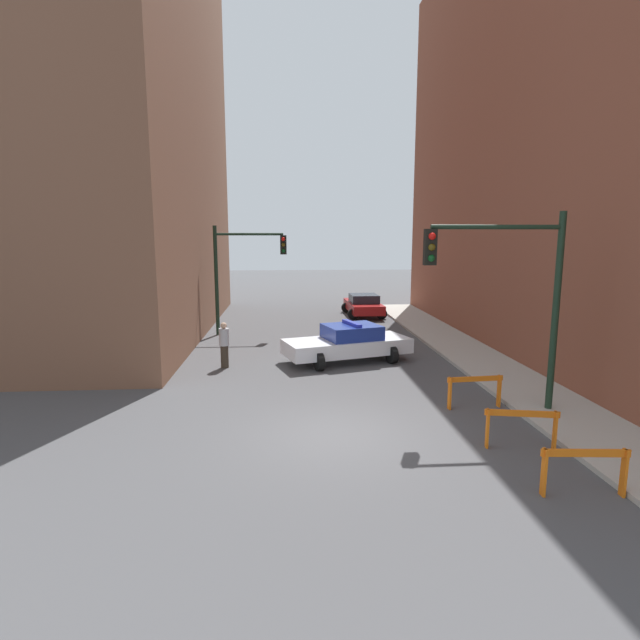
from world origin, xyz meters
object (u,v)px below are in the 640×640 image
barrier_mid (521,423)px  barrier_back (475,386)px  pedestrian_crossing (224,344)px  traffic_light_far (239,264)px  parked_car_near (363,305)px  barrier_front (585,464)px  traffic_light_near (514,282)px  police_car (348,343)px

barrier_mid → barrier_back: (-0.01, 2.72, 0.00)m
pedestrian_crossing → barrier_back: 8.84m
traffic_light_far → parked_car_near: bearing=37.7°
pedestrian_crossing → barrier_back: pedestrian_crossing is taller
pedestrian_crossing → barrier_front: pedestrian_crossing is taller
traffic_light_near → barrier_back: size_ratio=3.25×
pedestrian_crossing → barrier_back: (7.38, -4.85, -0.24)m
traffic_light_far → parked_car_near: 9.04m
barrier_mid → barrier_back: bearing=90.2°
pedestrian_crossing → traffic_light_far: bearing=-176.0°
traffic_light_near → barrier_mid: (-0.69, -2.23, -2.91)m
parked_car_near → pedestrian_crossing: (-6.87, -11.52, 0.19)m
police_car → barrier_front: 10.63m
traffic_light_near → barrier_back: (-0.70, 0.48, -2.91)m
police_car → pedestrian_crossing: size_ratio=3.03×
traffic_light_near → parked_car_near: traffic_light_near is taller
traffic_light_near → police_car: bearing=120.8°
barrier_back → pedestrian_crossing: bearing=146.7°
barrier_front → barrier_back: size_ratio=1.00×
traffic_light_near → barrier_front: 5.21m
barrier_front → police_car: bearing=106.5°
parked_car_near → barrier_mid: bearing=-89.6°
traffic_light_far → pedestrian_crossing: traffic_light_far is taller
parked_car_near → barrier_front: parked_car_near is taller
barrier_front → barrier_back: (-0.20, 4.77, 0.00)m
parked_car_near → barrier_back: (0.52, -16.37, -0.06)m
police_car → pedestrian_crossing: pedestrian_crossing is taller
police_car → parked_car_near: (2.30, 10.95, -0.05)m
traffic_light_near → traffic_light_far: 14.09m
pedestrian_crossing → barrier_front: bearing=42.7°
police_car → parked_car_near: size_ratio=1.16×
traffic_light_far → barrier_mid: (7.34, -13.81, -2.78)m
barrier_front → barrier_back: 4.78m
traffic_light_far → barrier_mid: 15.89m
barrier_front → traffic_light_far: bearing=115.4°
traffic_light_near → barrier_back: bearing=145.1°
police_car → parked_car_near: 11.19m
pedestrian_crossing → barrier_front: 12.25m
traffic_light_far → parked_car_near: (6.82, 5.27, -2.72)m
barrier_back → traffic_light_far: bearing=123.5°
barrier_mid → barrier_back: same height
barrier_mid → traffic_light_far: bearing=118.0°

